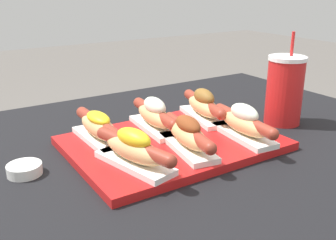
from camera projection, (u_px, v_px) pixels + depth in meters
serving_tray at (173, 143)px, 0.88m from camera, size 0.45×0.33×0.02m
hot_dog_0 at (134, 149)px, 0.74m from camera, size 0.10×0.21×0.08m
hot_dog_1 at (188, 135)px, 0.82m from camera, size 0.09×0.21×0.07m
hot_dog_2 at (244, 123)px, 0.88m from camera, size 0.08×0.22×0.08m
hot_dog_3 at (99, 127)px, 0.86m from camera, size 0.06×0.22×0.07m
hot_dog_4 at (155, 115)px, 0.93m from camera, size 0.08×0.22×0.08m
hot_dog_5 at (204, 106)px, 1.00m from camera, size 0.10×0.21×0.08m
sauce_bowl at (24, 169)px, 0.76m from camera, size 0.07×0.07×0.02m
drink_cup at (285, 90)px, 1.01m from camera, size 0.10×0.10×0.24m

